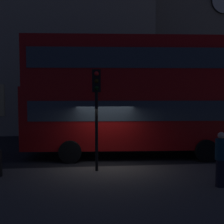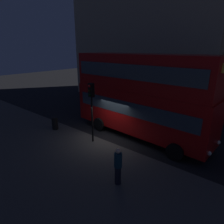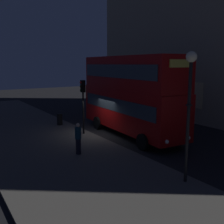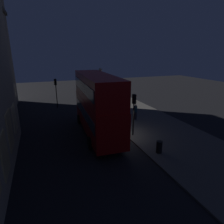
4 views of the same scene
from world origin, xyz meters
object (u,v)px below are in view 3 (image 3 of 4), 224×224
(double_decker_bus, at_px, (130,92))
(traffic_light_near_kerb, at_px, (83,96))
(street_lamp, at_px, (190,93))
(pedestrian, at_px, (78,138))
(litter_bin, at_px, (60,119))

(double_decker_bus, bearing_deg, traffic_light_near_kerb, -117.01)
(street_lamp, height_order, pedestrian, street_lamp)
(traffic_light_near_kerb, relative_size, litter_bin, 4.10)
(street_lamp, bearing_deg, pedestrian, -158.16)
(traffic_light_near_kerb, xyz_separation_m, pedestrian, (3.86, -2.25, -1.87))
(traffic_light_near_kerb, relative_size, street_lamp, 0.70)
(litter_bin, bearing_deg, pedestrian, -14.13)
(pedestrian, bearing_deg, traffic_light_near_kerb, -29.14)
(pedestrian, height_order, litter_bin, pedestrian)
(traffic_light_near_kerb, bearing_deg, pedestrian, -30.28)
(street_lamp, height_order, litter_bin, street_lamp)
(double_decker_bus, xyz_separation_m, pedestrian, (2.16, -5.18, -2.11))
(traffic_light_near_kerb, height_order, street_lamp, street_lamp)
(double_decker_bus, height_order, litter_bin, double_decker_bus)
(double_decker_bus, height_order, pedestrian, double_decker_bus)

